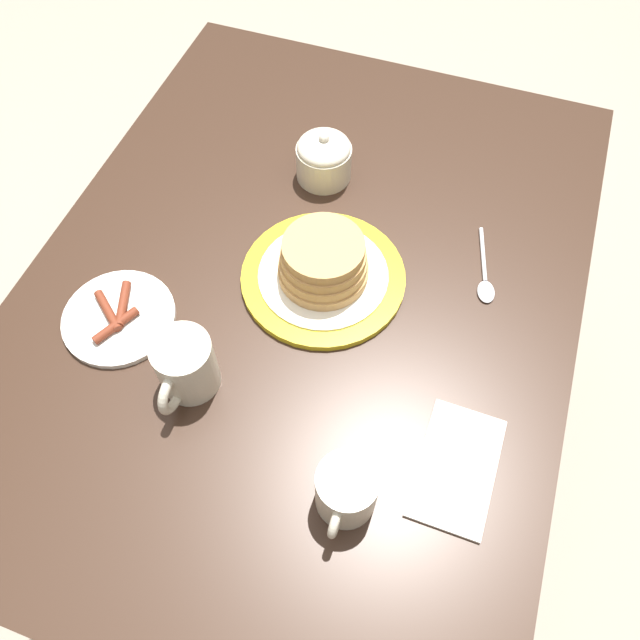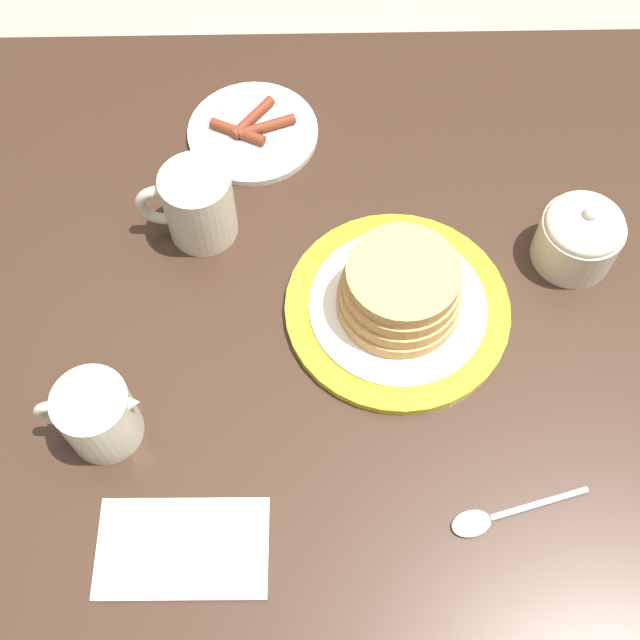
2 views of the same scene
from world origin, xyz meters
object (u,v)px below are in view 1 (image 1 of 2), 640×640
at_px(creamer_pitcher, 347,489).
at_px(sugar_bowl, 324,157).
at_px(side_plate_bacon, 119,317).
at_px(napkin, 457,467).
at_px(spoon, 485,278).
at_px(pancake_plate, 323,267).
at_px(coffee_mug, 185,366).

height_order(creamer_pitcher, sugar_bowl, same).
xyz_separation_m(side_plate_bacon, napkin, (0.06, 0.55, -0.00)).
height_order(napkin, spoon, spoon).
xyz_separation_m(napkin, spoon, (-0.32, -0.03, 0.00)).
xyz_separation_m(pancake_plate, side_plate_bacon, (0.18, -0.28, -0.03)).
xyz_separation_m(pancake_plate, napkin, (0.24, 0.28, -0.03)).
height_order(pancake_plate, creamer_pitcher, creamer_pitcher).
bearing_deg(creamer_pitcher, sugar_bowl, -158.15).
relative_size(pancake_plate, napkin, 1.51).
distance_m(pancake_plate, sugar_bowl, 0.23).
distance_m(side_plate_bacon, coffee_mug, 0.17).
bearing_deg(sugar_bowl, spoon, 67.66).
xyz_separation_m(pancake_plate, creamer_pitcher, (0.33, 0.15, 0.01)).
bearing_deg(pancake_plate, creamer_pitcher, 23.81).
relative_size(side_plate_bacon, sugar_bowl, 1.78).
relative_size(pancake_plate, coffee_mug, 2.22).
bearing_deg(spoon, creamer_pitcher, -14.08).
distance_m(side_plate_bacon, napkin, 0.56).
relative_size(pancake_plate, spoon, 1.76).
bearing_deg(spoon, sugar_bowl, -112.34).
height_order(side_plate_bacon, napkin, side_plate_bacon).
bearing_deg(spoon, napkin, 4.66).
bearing_deg(coffee_mug, pancake_plate, 152.66).
xyz_separation_m(side_plate_bacon, spoon, (-0.26, 0.53, -0.00)).
height_order(creamer_pitcher, napkin, creamer_pitcher).
distance_m(coffee_mug, sugar_bowl, 0.46).
bearing_deg(sugar_bowl, side_plate_bacon, -26.96).
height_order(pancake_plate, sugar_bowl, sugar_bowl).
bearing_deg(side_plate_bacon, pancake_plate, 122.61).
xyz_separation_m(pancake_plate, coffee_mug, (0.24, -0.12, 0.02)).
relative_size(pancake_plate, side_plate_bacon, 1.52).
bearing_deg(side_plate_bacon, spoon, 116.65).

